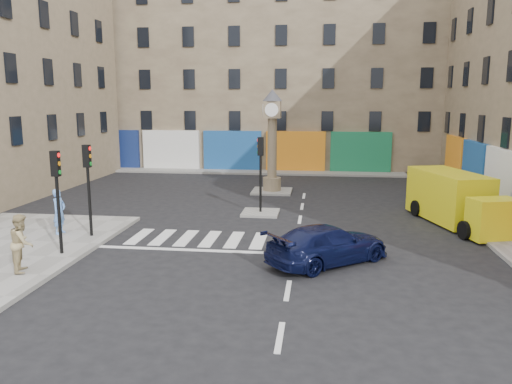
% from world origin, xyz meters
% --- Properties ---
extents(ground, '(120.00, 120.00, 0.00)m').
position_xyz_m(ground, '(0.00, 0.00, 0.00)').
color(ground, black).
rests_on(ground, ground).
extents(sidewalk_right, '(2.60, 30.00, 0.15)m').
position_xyz_m(sidewalk_right, '(8.70, 10.00, 0.07)').
color(sidewalk_right, gray).
rests_on(sidewalk_right, ground).
extents(sidewalk_far, '(32.00, 2.40, 0.15)m').
position_xyz_m(sidewalk_far, '(-4.00, 22.20, 0.07)').
color(sidewalk_far, gray).
rests_on(sidewalk_far, ground).
extents(island_near, '(1.80, 1.80, 0.12)m').
position_xyz_m(island_near, '(-2.00, 8.00, 0.06)').
color(island_near, gray).
rests_on(island_near, ground).
extents(island_far, '(2.40, 2.40, 0.12)m').
position_xyz_m(island_far, '(-2.00, 14.00, 0.06)').
color(island_far, gray).
rests_on(island_far, ground).
extents(building_far, '(32.00, 10.00, 17.00)m').
position_xyz_m(building_far, '(-4.00, 28.00, 8.50)').
color(building_far, gray).
rests_on(building_far, ground).
extents(traffic_light_left_near, '(0.28, 0.22, 3.70)m').
position_xyz_m(traffic_light_left_near, '(-8.30, 0.20, 2.62)').
color(traffic_light_left_near, black).
rests_on(traffic_light_left_near, sidewalk_left).
extents(traffic_light_left_far, '(0.28, 0.22, 3.70)m').
position_xyz_m(traffic_light_left_far, '(-8.30, 2.60, 2.62)').
color(traffic_light_left_far, black).
rests_on(traffic_light_left_far, sidewalk_left).
extents(traffic_light_island, '(0.28, 0.22, 3.70)m').
position_xyz_m(traffic_light_island, '(-2.00, 8.00, 2.59)').
color(traffic_light_island, black).
rests_on(traffic_light_island, island_near).
extents(clock_pillar, '(1.20, 1.20, 6.10)m').
position_xyz_m(clock_pillar, '(-2.00, 14.00, 3.55)').
color(clock_pillar, '#8B775B').
rests_on(clock_pillar, island_far).
extents(navy_sedan, '(4.75, 4.43, 1.34)m').
position_xyz_m(navy_sedan, '(1.21, 0.74, 0.67)').
color(navy_sedan, black).
rests_on(navy_sedan, ground).
extents(yellow_van, '(3.55, 6.64, 2.32)m').
position_xyz_m(yellow_van, '(7.02, 7.04, 1.15)').
color(yellow_van, yellow).
rests_on(yellow_van, ground).
extents(pedestrian_blue, '(0.51, 0.72, 1.86)m').
position_xyz_m(pedestrian_blue, '(-9.72, 2.75, 1.08)').
color(pedestrian_blue, '#6293E0').
rests_on(pedestrian_blue, sidewalk_left).
extents(pedestrian_tan, '(1.00, 1.11, 1.88)m').
position_xyz_m(pedestrian_tan, '(-8.55, -1.74, 1.09)').
color(pedestrian_tan, tan).
rests_on(pedestrian_tan, sidewalk_left).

